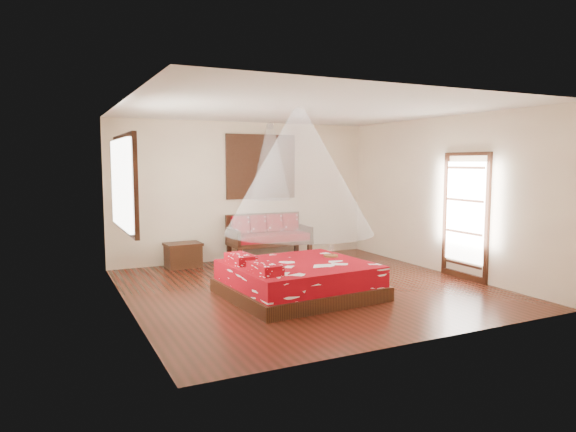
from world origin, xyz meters
name	(u,v)px	position (x,y,z in m)	size (l,w,h in m)	color
room	(308,200)	(0.00, 0.00, 1.40)	(5.54, 5.54, 2.84)	black
bed	(298,279)	(-0.38, -0.40, 0.25)	(2.22, 2.03, 0.64)	black
daybed	(268,235)	(0.35, 2.37, 0.52)	(1.64, 0.73, 0.94)	black
storage_chest	(183,255)	(-1.38, 2.45, 0.24)	(0.69, 0.52, 0.46)	black
shutter_panel	(261,167)	(0.35, 2.72, 1.90)	(1.52, 0.06, 1.32)	black
window_left	(126,184)	(-2.71, 0.20, 1.70)	(0.10, 1.74, 1.34)	black
glazed_door	(465,217)	(2.72, -0.60, 1.07)	(0.08, 1.02, 2.16)	black
wine_tray	(331,254)	(0.33, -0.17, 0.55)	(0.23, 0.23, 0.19)	brown
mosquito_net_main	(299,172)	(-0.36, -0.40, 1.85)	(2.20, 2.20, 1.80)	white
mosquito_net_daybed	(270,162)	(0.35, 2.25, 2.00)	(0.80, 0.80, 1.50)	white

